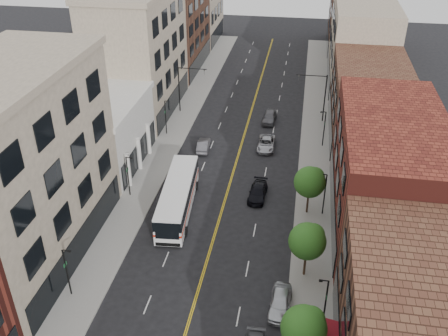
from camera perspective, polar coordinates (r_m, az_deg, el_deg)
The scene contains 27 objects.
sidewalk_left at distance 67.59m, azimuth -6.86°, elevation 1.95°, with size 4.00×110.00×0.15m, color gray.
sidewalk_right at distance 65.24m, azimuth 10.28°, elevation 0.51°, with size 4.00×110.00×0.15m, color gray.
bldg_l_tanoffice at distance 48.59m, azimuth -22.58°, elevation -0.63°, with size 10.00×22.00×18.00m, color gray.
bldg_l_white at distance 64.74m, azimuth -14.01°, elevation 3.77°, with size 10.00×14.00×8.00m, color silver.
bldg_l_far_a at distance 77.52m, azimuth -9.75°, elevation 12.76°, with size 10.00×20.00×18.00m, color gray.
bldg_l_far_b at distance 96.26m, azimuth -5.85°, elevation 15.63°, with size 10.00×20.00×15.00m, color #563022.
bldg_r_mid at distance 53.51m, azimuth 18.19°, elevation -0.51°, with size 10.00×22.00×12.00m, color #581D17.
bldg_r_far_a at distance 72.62m, azimuth 16.30°, elevation 7.33°, with size 10.00×20.00×10.00m, color #563022.
bldg_r_far_b at distance 91.69m, azimuth 15.45°, elevation 13.61°, with size 10.00×22.00×14.00m, color gray.
bldg_r_far_c at distance 111.31m, azimuth 14.65°, elevation 15.84°, with size 10.00×18.00×11.00m, color #563022.
tree_r_1 at distance 38.25m, azimuth 9.25°, elevation -17.48°, with size 3.40×3.40×5.59m.
tree_r_2 at distance 45.57m, azimuth 9.62°, elevation -8.13°, with size 3.40×3.40×5.59m.
tree_r_3 at distance 53.76m, azimuth 9.87°, elevation -1.49°, with size 3.40×3.40×5.59m.
lamp_l_1 at distance 45.78m, azimuth -17.52°, elevation -11.03°, with size 0.81×0.55×5.05m.
lamp_l_2 at distance 57.44m, azimuth -10.89°, elevation -0.68°, with size 0.81×0.55×5.05m.
lamp_l_3 at distance 70.82m, azimuth -6.66°, elevation 5.99°, with size 0.81×0.55×5.05m.
lamp_r_1 at distance 41.88m, azimuth 11.48°, elevation -14.71°, with size 0.81×0.55×5.05m.
lamp_r_2 at distance 54.39m, azimuth 11.41°, elevation -2.70°, with size 0.81×0.55×5.05m.
lamp_r_3 at distance 68.36m, azimuth 11.36°, elevation 4.63°, with size 0.81×0.55×5.05m.
signal_mast_left at distance 77.09m, azimuth -4.65°, elevation 9.56°, with size 4.49×0.18×7.20m.
signal_mast_right at distance 74.99m, azimuth 10.95°, elevation 8.47°, with size 4.49×0.18×7.20m.
city_bus at distance 54.76m, azimuth -5.31°, elevation -3.17°, with size 4.01×13.30×3.37m.
car_parked_far at distance 44.34m, azimuth 6.44°, elevation -15.03°, with size 1.81×4.50×1.53m, color silver.
car_lane_behind at distance 67.33m, azimuth -2.37°, elevation 2.64°, with size 1.47×4.21×1.39m, color #57565C.
car_lane_a at distance 57.55m, azimuth 3.88°, elevation -2.77°, with size 1.91×4.70×1.37m, color black.
car_lane_b at distance 67.89m, azimuth 4.86°, elevation 2.80°, with size 2.30×4.98×1.38m, color #A8A9AF.
car_lane_c at distance 75.35m, azimuth 5.23°, elevation 5.83°, with size 1.87×4.64×1.58m, color #57565C.
Camera 1 is at (7.80, -21.61, 32.42)m, focal length 40.00 mm.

